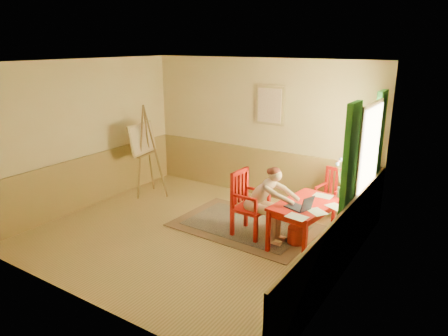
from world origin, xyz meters
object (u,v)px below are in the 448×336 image
Objects in this scene: figure at (265,199)px; easel at (144,142)px; chair_left at (248,204)px; chair_back at (331,196)px; table at (306,208)px; laptop at (300,206)px.

easel is at bearing 170.46° from figure.
figure reaches higher than chair_left.
chair_left is 1.61m from chair_back.
chair_back is (0.03, 1.14, -0.15)m from table.
laptop is (0.97, -0.16, 0.22)m from chair_left.
chair_back is at bearing 62.60° from figure.
chair_back reaches higher than table.
chair_left is at bearing 170.47° from laptop.
figure is at bearing -167.69° from table.
table is at bearing 7.98° from chair_left.
easel reaches higher than chair_back.
laptop reaches higher than table.
table is 0.68× the size of easel.
chair_left is (-0.95, -0.13, -0.08)m from table.
table is 0.96m from chair_left.
easel is at bearing -168.42° from chair_back.
chair_left is 0.88× the size of figure.
figure is at bearing -117.40° from chair_back.
figure is (-0.63, -0.14, 0.06)m from table.
table is at bearing -91.45° from chair_back.
chair_back is 3.86m from easel.
figure is (-0.66, -1.28, 0.21)m from chair_back.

